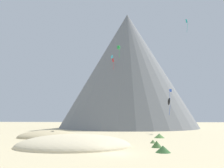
# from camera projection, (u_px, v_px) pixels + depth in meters

# --- Properties ---
(ground_plane) EXTENTS (400.00, 400.00, 0.00)m
(ground_plane) POSITION_uv_depth(u_px,v_px,m) (116.00, 154.00, 29.92)
(ground_plane) COLOR beige
(dune_foreground_left) EXTENTS (20.16, 17.95, 3.70)m
(dune_foreground_left) POSITION_uv_depth(u_px,v_px,m) (74.00, 146.00, 37.46)
(dune_foreground_left) COLOR beige
(dune_foreground_left) RESTS_ON ground_plane
(dune_foreground_right) EXTENTS (17.67, 17.22, 3.14)m
(dune_foreground_right) POSITION_uv_depth(u_px,v_px,m) (48.00, 137.00, 55.13)
(dune_foreground_right) COLOR #C6B284
(dune_foreground_right) RESTS_ON ground_plane
(bush_scatter_east) EXTENTS (1.74, 1.74, 0.87)m
(bush_scatter_east) POSITION_uv_depth(u_px,v_px,m) (121.00, 144.00, 36.50)
(bush_scatter_east) COLOR #668C4C
(bush_scatter_east) RESTS_ON ground_plane
(bush_ridge_crest) EXTENTS (1.43, 1.43, 0.61)m
(bush_ridge_crest) POSITION_uv_depth(u_px,v_px,m) (153.00, 141.00, 42.19)
(bush_ridge_crest) COLOR #668C4C
(bush_ridge_crest) RESTS_ON ground_plane
(bush_far_right) EXTENTS (1.96, 1.96, 0.88)m
(bush_far_right) POSITION_uv_depth(u_px,v_px,m) (163.00, 149.00, 30.98)
(bush_far_right) COLOR #386633
(bush_far_right) RESTS_ON ground_plane
(bush_far_left) EXTENTS (3.12, 3.12, 0.94)m
(bush_far_left) POSITION_uv_depth(u_px,v_px,m) (159.00, 136.00, 53.00)
(bush_far_left) COLOR #568442
(bush_far_left) RESTS_ON ground_plane
(bush_low_patch) EXTENTS (2.90, 2.90, 0.65)m
(bush_low_patch) POSITION_uv_depth(u_px,v_px,m) (62.00, 139.00, 46.93)
(bush_low_patch) COLOR #668C4C
(bush_low_patch) RESTS_ON ground_plane
(bush_mid_center) EXTENTS (1.66, 1.66, 1.00)m
(bush_mid_center) POSITION_uv_depth(u_px,v_px,m) (157.00, 144.00, 36.13)
(bush_mid_center) COLOR #477238
(bush_mid_center) RESTS_ON ground_plane
(rock_massif) EXTENTS (72.69, 72.69, 50.84)m
(rock_massif) POSITION_uv_depth(u_px,v_px,m) (127.00, 72.00, 107.32)
(rock_massif) COLOR slate
(rock_massif) RESTS_ON ground_plane
(kite_cyan_mid) EXTENTS (0.60, 0.98, 0.77)m
(kite_cyan_mid) POSITION_uv_depth(u_px,v_px,m) (112.00, 57.00, 65.94)
(kite_cyan_mid) COLOR #33BCDB
(kite_black_low) EXTENTS (1.01, 2.10, 4.86)m
(kite_black_low) POSITION_uv_depth(u_px,v_px,m) (168.00, 101.00, 69.30)
(kite_black_low) COLOR black
(kite_green_high) EXTENTS (0.95, 0.96, 3.74)m
(kite_green_high) POSITION_uv_depth(u_px,v_px,m) (119.00, 48.00, 77.09)
(kite_green_high) COLOR green
(kite_blue_low) EXTENTS (0.83, 0.24, 3.60)m
(kite_blue_low) POSITION_uv_depth(u_px,v_px,m) (170.00, 92.00, 77.17)
(kite_blue_low) COLOR blue
(kite_teal_high) EXTENTS (0.87, 0.64, 4.88)m
(kite_teal_high) POSITION_uv_depth(u_px,v_px,m) (187.00, 23.00, 90.24)
(kite_teal_high) COLOR teal
(kite_red_mid) EXTENTS (0.86, 0.60, 4.27)m
(kite_red_mid) POSITION_uv_depth(u_px,v_px,m) (113.00, 62.00, 92.53)
(kite_red_mid) COLOR red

